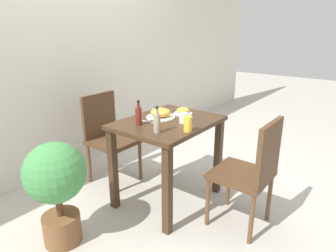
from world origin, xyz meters
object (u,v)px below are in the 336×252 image
(food_plate, at_px, (161,114))
(sauce_bottle, at_px, (157,122))
(chair_near, at_px, (252,169))
(condiment_bottle, at_px, (139,115))
(potted_plant_left, at_px, (56,183))
(chair_far, at_px, (108,133))
(side_plate, at_px, (183,111))
(drink_cup, at_px, (184,118))
(juice_glass, at_px, (188,124))

(food_plate, relative_size, sauce_bottle, 1.20)
(chair_near, distance_m, condiment_bottle, 0.97)
(potted_plant_left, bearing_deg, chair_far, 27.49)
(chair_near, relative_size, side_plate, 5.30)
(chair_near, height_order, potted_plant_left, chair_near)
(chair_near, bearing_deg, condiment_bottle, -70.77)
(potted_plant_left, bearing_deg, chair_near, -45.20)
(drink_cup, distance_m, potted_plant_left, 1.09)
(side_plate, xyz_separation_m, sauce_bottle, (-0.52, -0.13, 0.05))
(juice_glass, distance_m, potted_plant_left, 1.03)
(juice_glass, height_order, sauce_bottle, sauce_bottle)
(chair_near, distance_m, drink_cup, 0.67)
(juice_glass, bearing_deg, food_plate, 68.62)
(food_plate, distance_m, juice_glass, 0.42)
(food_plate, relative_size, side_plate, 1.49)
(chair_far, height_order, side_plate, chair_far)
(chair_far, bearing_deg, condiment_bottle, -106.89)
(juice_glass, xyz_separation_m, sauce_bottle, (-0.16, 0.17, 0.02))
(chair_near, xyz_separation_m, sauce_bottle, (-0.35, 0.62, 0.34))
(condiment_bottle, bearing_deg, chair_near, -70.77)
(condiment_bottle, bearing_deg, chair_far, 73.11)
(side_plate, bearing_deg, drink_cup, -144.06)
(chair_near, bearing_deg, drink_cup, -86.66)
(chair_near, height_order, food_plate, chair_near)
(side_plate, relative_size, drink_cup, 2.02)
(food_plate, height_order, juice_glass, juice_glass)
(chair_far, relative_size, juice_glass, 7.51)
(drink_cup, height_order, sauce_bottle, sauce_bottle)
(chair_far, height_order, drink_cup, chair_far)
(chair_near, xyz_separation_m, chair_far, (-0.12, 1.46, 0.00))
(chair_near, relative_size, condiment_bottle, 4.25)
(chair_far, relative_size, condiment_bottle, 4.25)
(drink_cup, bearing_deg, chair_near, -86.66)
(chair_far, height_order, sauce_bottle, sauce_bottle)
(chair_near, height_order, drink_cup, chair_near)
(food_plate, distance_m, sauce_bottle, 0.39)
(drink_cup, bearing_deg, chair_far, 95.41)
(side_plate, bearing_deg, chair_far, 112.03)
(sauce_bottle, relative_size, potted_plant_left, 0.27)
(food_plate, bearing_deg, chair_far, 97.01)
(chair_far, bearing_deg, chair_near, -85.44)
(chair_far, bearing_deg, potted_plant_left, -152.51)
(chair_near, bearing_deg, sauce_bottle, -60.27)
(juice_glass, bearing_deg, condiment_bottle, 104.91)
(chair_near, height_order, juice_glass, chair_near)
(side_plate, bearing_deg, sauce_bottle, -166.22)
(chair_near, xyz_separation_m, condiment_bottle, (-0.30, 0.86, 0.34))
(drink_cup, height_order, juice_glass, juice_glass)
(juice_glass, xyz_separation_m, condiment_bottle, (-0.11, 0.40, 0.02))
(drink_cup, bearing_deg, juice_glass, -137.02)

